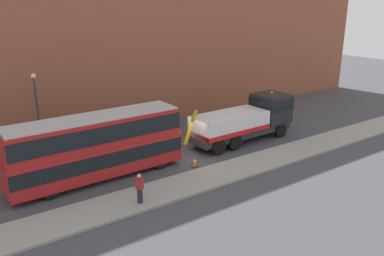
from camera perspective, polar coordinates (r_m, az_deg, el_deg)
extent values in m
plane|color=#424247|center=(28.40, -1.28, -4.01)|extent=(120.00, 120.00, 0.00)
cube|color=gray|center=(25.25, 4.02, -6.77)|extent=(60.00, 2.80, 0.15)
cube|color=#935138|center=(34.33, -9.90, 13.29)|extent=(60.00, 1.20, 16.00)
cube|color=#2D2D2D|center=(31.18, 7.29, -0.46)|extent=(9.05, 2.43, 0.55)
cube|color=black|center=(32.98, 11.46, 2.92)|extent=(2.66, 2.66, 2.30)
cube|color=black|center=(32.87, 11.51, 3.68)|extent=(2.69, 2.69, 0.90)
cube|color=silver|center=(30.04, 5.55, 0.84)|extent=(6.16, 2.75, 1.40)
cube|color=red|center=(30.20, 5.52, -0.10)|extent=(6.16, 2.80, 0.36)
cylinder|color=#B79914|center=(27.73, -0.19, 0.12)|extent=(1.24, 0.31, 2.52)
sphere|color=orange|center=(32.69, 11.59, 5.07)|extent=(0.24, 0.24, 0.24)
cylinder|color=black|center=(34.24, 10.04, 0.60)|extent=(1.17, 0.37, 1.16)
cylinder|color=black|center=(32.82, 12.81, -0.34)|extent=(1.17, 0.37, 1.16)
cylinder|color=black|center=(30.98, 3.57, -1.01)|extent=(1.17, 0.37, 1.16)
cylinder|color=black|center=(29.40, 6.32, -2.13)|extent=(1.17, 0.37, 1.16)
cylinder|color=black|center=(30.03, 1.21, -1.59)|extent=(1.17, 0.37, 1.16)
cylinder|color=black|center=(28.41, 3.93, -2.79)|extent=(1.17, 0.37, 1.16)
cube|color=#AD1E1E|center=(25.09, -13.62, -4.40)|extent=(11.06, 2.77, 1.90)
cube|color=#AD1E1E|center=(24.48, -13.92, -0.50)|extent=(10.84, 2.66, 1.70)
cube|color=black|center=(25.00, -13.66, -3.87)|extent=(10.95, 2.82, 0.90)
cube|color=black|center=(24.45, -13.94, -0.28)|extent=(10.73, 2.81, 1.00)
cube|color=#B2B2B2|center=(24.22, -14.08, 1.55)|extent=(10.61, 2.56, 0.12)
cube|color=yellow|center=(27.06, -3.03, 0.55)|extent=(0.10, 1.50, 0.44)
cylinder|color=black|center=(27.82, -6.98, -3.47)|extent=(1.05, 0.33, 1.04)
cylinder|color=black|center=(26.08, -4.64, -4.88)|extent=(1.05, 0.33, 1.04)
cylinder|color=black|center=(25.44, -21.34, -6.74)|extent=(1.05, 0.33, 1.04)
cylinder|color=black|center=(23.52, -19.92, -8.61)|extent=(1.05, 0.33, 1.04)
cylinder|color=#232333|center=(21.70, -7.63, -9.77)|extent=(0.42, 0.42, 0.85)
cube|color=maroon|center=(21.37, -7.71, -8.02)|extent=(0.45, 0.48, 0.62)
sphere|color=tan|center=(21.18, -7.76, -6.97)|extent=(0.24, 0.24, 0.24)
cone|color=orange|center=(26.38, 0.38, -4.93)|extent=(0.32, 0.32, 0.72)
cylinder|color=white|center=(26.37, 0.38, -4.86)|extent=(0.21, 0.21, 0.10)
cube|color=black|center=(26.51, 0.38, -5.61)|extent=(0.36, 0.36, 0.04)
cylinder|color=#38383D|center=(30.52, -21.60, 1.72)|extent=(0.16, 0.16, 5.50)
sphere|color=#EAE5C6|center=(29.91, -22.23, 7.06)|extent=(0.36, 0.36, 0.36)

